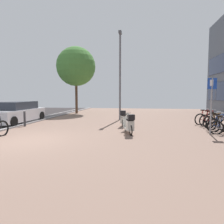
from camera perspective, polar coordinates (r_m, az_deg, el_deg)
The scene contains 14 objects.
ground at distance 8.18m, azimuth -15.01°, elevation -8.33°, with size 21.00×40.00×0.13m.
bicycle_rack_00 at distance 10.66m, azimuth 28.71°, elevation -3.79°, with size 1.28×0.48×0.93m.
bicycle_rack_01 at distance 11.26m, azimuth 27.98°, elevation -3.27°, with size 1.30×0.48×0.96m.
bicycle_rack_02 at distance 11.85m, azimuth 27.22°, elevation -2.86°, with size 1.27×0.62×0.97m.
bicycle_rack_03 at distance 12.47m, azimuth 26.82°, elevation -2.48°, with size 1.32×0.48×0.97m.
bicycle_rack_04 at distance 13.04m, azimuth 25.69°, elevation -2.10°, with size 1.31×0.54×1.00m.
bicycle_rack_05 at distance 13.60m, azimuth 24.63°, elevation -1.79°, with size 1.34×0.52×1.00m.
scooter_near at distance 9.49m, azimuth 4.82°, elevation -3.53°, with size 0.75×1.62×0.97m.
scooter_mid at distance 11.98m, azimuth 3.46°, elevation -1.84°, with size 0.52×1.77×0.95m.
parked_car_near at distance 14.40m, azimuth -25.04°, elevation -0.18°, with size 1.82×4.26×1.38m.
parking_sign at distance 10.29m, azimuth 26.11°, elevation 3.07°, with size 0.40×0.07×2.57m.
lamp_post at distance 14.83m, azimuth 2.26°, elevation 11.22°, with size 0.20×0.52×6.28m.
street_tree at distance 20.31m, azimuth -10.07°, elevation 12.44°, with size 3.74×3.74×6.41m.
bollard_far at distance 12.75m, azimuth -23.29°, elevation -1.78°, with size 0.12×0.12×0.87m.
Camera 1 is at (4.61, -7.31, 1.81)m, focal length 32.61 mm.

